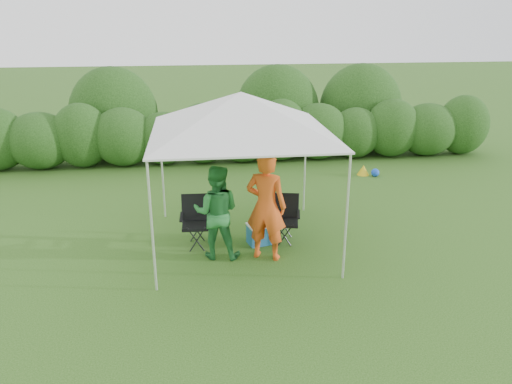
{
  "coord_description": "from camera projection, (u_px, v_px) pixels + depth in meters",
  "views": [
    {
      "loc": [
        -0.81,
        -7.97,
        4.08
      ],
      "look_at": [
        0.25,
        0.4,
        1.05
      ],
      "focal_mm": 35.0,
      "sensor_mm": 36.0,
      "label": 1
    }
  ],
  "objects": [
    {
      "name": "woman",
      "position": [
        217.0,
        212.0,
        8.62
      ],
      "size": [
        0.93,
        0.78,
        1.68
      ],
      "primitive_type": "imported",
      "rotation": [
        0.0,
        0.0,
        2.94
      ],
      "color": "#287B36",
      "rests_on": "ground"
    },
    {
      "name": "bottle",
      "position": [
        264.0,
        218.0,
        9.18
      ],
      "size": [
        0.07,
        0.07,
        0.27
      ],
      "primitive_type": "cylinder",
      "color": "#592D0C",
      "rests_on": "cooler"
    },
    {
      "name": "chair_left",
      "position": [
        196.0,
        218.0,
        9.18
      ],
      "size": [
        0.6,
        0.54,
        0.94
      ],
      "rotation": [
        0.0,
        0.0,
        -0.03
      ],
      "color": "black",
      "rests_on": "ground"
    },
    {
      "name": "hedge",
      "position": [
        226.0,
        134.0,
        14.25
      ],
      "size": [
        16.07,
        1.53,
        1.8
      ],
      "color": "#264F18",
      "rests_on": "ground"
    },
    {
      "name": "canopy",
      "position": [
        241.0,
        113.0,
        8.55
      ],
      "size": [
        3.1,
        3.1,
        2.83
      ],
      "color": "silver",
      "rests_on": "ground"
    },
    {
      "name": "lawn_toy",
      "position": [
        366.0,
        171.0,
        13.28
      ],
      "size": [
        0.53,
        0.45,
        0.27
      ],
      "color": "gold",
      "rests_on": "ground"
    },
    {
      "name": "cooler",
      "position": [
        260.0,
        234.0,
        9.32
      ],
      "size": [
        0.54,
        0.45,
        0.39
      ],
      "rotation": [
        0.0,
        0.0,
        0.26
      ],
      "color": "#206095",
      "rests_on": "ground"
    },
    {
      "name": "man",
      "position": [
        266.0,
        206.0,
        8.53
      ],
      "size": [
        0.83,
        0.7,
        1.93
      ],
      "primitive_type": "imported",
      "rotation": [
        0.0,
        0.0,
        2.73
      ],
      "color": "#E9531A",
      "rests_on": "ground"
    },
    {
      "name": "ground",
      "position": [
        245.0,
        255.0,
        8.92
      ],
      "size": [
        70.0,
        70.0,
        0.0
      ],
      "primitive_type": "plane",
      "color": "#396620"
    },
    {
      "name": "chair_right",
      "position": [
        285.0,
        215.0,
        9.38
      ],
      "size": [
        0.62,
        0.58,
        0.89
      ],
      "rotation": [
        0.0,
        0.0,
        -0.2
      ],
      "color": "black",
      "rests_on": "ground"
    }
  ]
}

